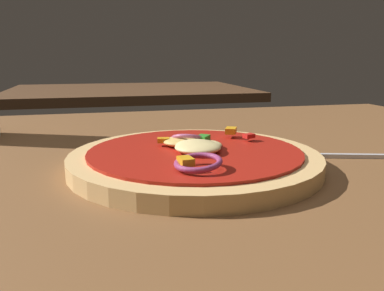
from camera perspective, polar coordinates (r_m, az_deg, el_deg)
dining_table at (r=0.44m, az=0.03°, el=-4.68°), size 1.13×0.88×0.03m
pizza at (r=0.42m, az=0.65°, el=-1.84°), size 0.27×0.27×0.04m
fork at (r=0.50m, az=21.45°, el=-1.42°), size 0.19×0.07×0.01m
background_table at (r=1.48m, az=-8.97°, el=7.62°), size 0.86×0.58×0.03m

